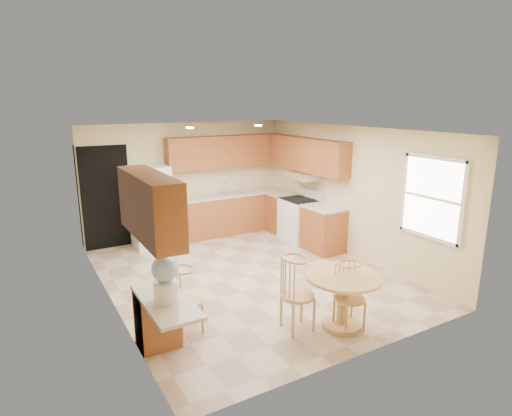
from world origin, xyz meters
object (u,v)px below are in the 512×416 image
refrigerator (151,207)px  water_crock (165,278)px  dining_table (343,293)px  chair_table_b (355,293)px  stove (299,219)px  chair_desk (190,296)px  chair_table_a (302,289)px

refrigerator → water_crock: refrigerator is taller
dining_table → chair_table_b: chair_table_b is taller
chair_table_b → water_crock: size_ratio=1.46×
stove → dining_table: (-1.66, -3.30, 0.01)m
refrigerator → stove: bearing=-23.0°
chair_desk → water_crock: 0.81m
stove → chair_table_a: size_ratio=1.09×
chair_table_b → water_crock: 2.43m
dining_table → chair_desk: bearing=155.4°
refrigerator → chair_table_b: size_ratio=1.87×
chair_table_a → chair_desk: bearing=-113.4°
refrigerator → stove: (2.88, -1.22, -0.37)m
chair_table_b → chair_desk: chair_table_b is taller
chair_table_a → chair_desk: 1.44m
refrigerator → chair_table_b: 4.86m
refrigerator → dining_table: refrigerator is taller
dining_table → chair_table_b: bearing=-73.6°
chair_desk → refrigerator: bearing=173.2°
chair_desk → chair_table_b: bearing=64.1°
refrigerator → chair_desk: (-0.60, -3.68, -0.31)m
dining_table → chair_table_a: chair_table_a is taller
chair_table_b → chair_table_a: bearing=-21.7°
dining_table → chair_desk: 2.00m
refrigerator → water_crock: (-1.05, -4.13, 0.21)m
refrigerator → chair_table_b: (1.26, -4.69, -0.29)m
dining_table → chair_table_a: 0.59m
chair_table_a → water_crock: (-1.71, 0.23, 0.44)m
dining_table → chair_table_a: (-0.55, 0.15, 0.13)m
chair_table_a → chair_table_b: (0.60, -0.32, -0.06)m
dining_table → water_crock: (-2.26, 0.39, 0.57)m
stove → chair_table_a: 3.84m
chair_table_b → chair_desk: size_ratio=1.02×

